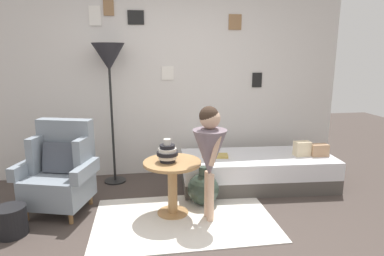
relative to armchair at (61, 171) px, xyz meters
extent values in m
plane|color=#423833|center=(1.28, -0.90, -0.44)|extent=(12.00, 12.00, 0.00)
cube|color=silver|center=(1.28, 1.05, 0.86)|extent=(4.80, 0.10, 2.60)
cube|color=olive|center=(0.51, 0.99, 1.82)|extent=(0.13, 0.02, 0.26)
cube|color=silver|center=(0.51, 0.99, 1.82)|extent=(0.10, 0.01, 0.20)
cube|color=black|center=(2.50, 0.99, 0.86)|extent=(0.14, 0.02, 0.20)
cube|color=beige|center=(2.50, 0.99, 0.86)|extent=(0.11, 0.01, 0.16)
cube|color=olive|center=(2.16, 0.99, 1.64)|extent=(0.18, 0.02, 0.20)
cube|color=#B3B3AA|center=(2.16, 0.99, 1.64)|extent=(0.14, 0.01, 0.16)
cube|color=white|center=(0.33, 0.99, 1.69)|extent=(0.14, 0.02, 0.24)
cube|color=slate|center=(0.33, 0.99, 1.69)|extent=(0.11, 0.01, 0.19)
cube|color=white|center=(1.24, 0.99, 0.97)|extent=(0.16, 0.02, 0.18)
cube|color=beige|center=(1.24, 0.99, 0.97)|extent=(0.12, 0.01, 0.14)
cube|color=black|center=(0.84, 0.99, 1.68)|extent=(0.21, 0.02, 0.18)
cube|color=slate|center=(0.84, 0.99, 1.68)|extent=(0.16, 0.01, 0.14)
cube|color=silver|center=(1.27, -0.44, -0.43)|extent=(1.81, 1.16, 0.01)
cylinder|color=olive|center=(-0.31, -0.21, -0.38)|extent=(0.04, 0.04, 0.12)
cylinder|color=olive|center=(0.15, -0.35, -0.38)|extent=(0.04, 0.04, 0.12)
cylinder|color=olive|center=(-0.19, 0.22, -0.38)|extent=(0.04, 0.04, 0.12)
cylinder|color=olive|center=(0.27, 0.08, -0.38)|extent=(0.04, 0.04, 0.12)
cube|color=gray|center=(-0.02, -0.07, -0.17)|extent=(0.74, 0.71, 0.30)
cube|color=gray|center=(0.05, 0.15, 0.26)|extent=(0.61, 0.31, 0.55)
cube|color=gray|center=(-0.24, 0.10, 0.17)|extent=(0.16, 0.32, 0.39)
cube|color=gray|center=(0.26, -0.05, 0.17)|extent=(0.16, 0.32, 0.39)
cube|color=gray|center=(-0.34, 0.01, 0.05)|extent=(0.23, 0.51, 0.14)
cube|color=gray|center=(0.29, -0.18, 0.05)|extent=(0.23, 0.51, 0.14)
cube|color=#474C56|center=(0.01, 0.03, 0.14)|extent=(0.39, 0.26, 0.33)
cube|color=#4C4742|center=(2.31, 0.32, -0.35)|extent=(1.94, 0.91, 0.18)
cube|color=silver|center=(2.31, 0.32, -0.15)|extent=(1.94, 0.91, 0.22)
cube|color=tan|center=(3.08, 0.20, 0.04)|extent=(0.22, 0.13, 0.15)
cube|color=beige|center=(2.87, 0.24, 0.05)|extent=(0.20, 0.13, 0.18)
cylinder|color=tan|center=(1.17, -0.29, -0.43)|extent=(0.33, 0.33, 0.02)
cylinder|color=tan|center=(1.17, -0.29, -0.15)|extent=(0.10, 0.10, 0.53)
cylinder|color=tan|center=(1.17, -0.29, 0.13)|extent=(0.60, 0.60, 0.03)
cylinder|color=black|center=(1.12, -0.30, 0.16)|extent=(0.16, 0.16, 0.04)
cylinder|color=silver|center=(1.12, -0.30, 0.20)|extent=(0.19, 0.19, 0.04)
cylinder|color=black|center=(1.12, -0.30, 0.23)|extent=(0.22, 0.22, 0.04)
cylinder|color=silver|center=(1.12, -0.30, 0.27)|extent=(0.19, 0.19, 0.04)
cylinder|color=black|center=(1.12, -0.30, 0.31)|extent=(0.16, 0.16, 0.04)
cylinder|color=silver|center=(1.12, -0.30, 0.35)|extent=(0.08, 0.08, 0.06)
cylinder|color=black|center=(0.50, 0.73, -0.43)|extent=(0.28, 0.28, 0.02)
cylinder|color=black|center=(0.50, 0.73, 0.42)|extent=(0.03, 0.03, 1.69)
cone|color=#232328|center=(0.50, 0.73, 1.18)|extent=(0.40, 0.40, 0.33)
cylinder|color=#D8AD8E|center=(1.53, -0.51, -0.19)|extent=(0.07, 0.07, 0.50)
cylinder|color=#D8AD8E|center=(1.52, -0.41, -0.19)|extent=(0.07, 0.07, 0.50)
cone|color=slate|center=(1.53, -0.46, 0.26)|extent=(0.34, 0.34, 0.47)
cylinder|color=slate|center=(1.53, -0.46, 0.42)|extent=(0.17, 0.17, 0.18)
cylinder|color=#D8AD8E|center=(1.56, -0.58, 0.33)|extent=(0.13, 0.06, 0.32)
cylinder|color=#D8AD8E|center=(1.54, -0.34, 0.33)|extent=(0.13, 0.06, 0.32)
sphere|color=#D8AD8E|center=(1.53, -0.46, 0.61)|extent=(0.20, 0.20, 0.20)
sphere|color=#38281E|center=(1.52, -0.46, 0.64)|extent=(0.19, 0.19, 0.19)
cube|color=tan|center=(1.82, 0.35, -0.02)|extent=(0.24, 0.20, 0.03)
sphere|color=#2D3D33|center=(1.53, -0.11, -0.26)|extent=(0.36, 0.36, 0.36)
cylinder|color=#2D3D33|center=(1.53, -0.11, -0.04)|extent=(0.10, 0.10, 0.09)
cylinder|color=black|center=(-0.36, -0.49, -0.30)|extent=(0.28, 0.28, 0.28)
camera|label=1|loc=(0.89, -3.52, 1.22)|focal=30.91mm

